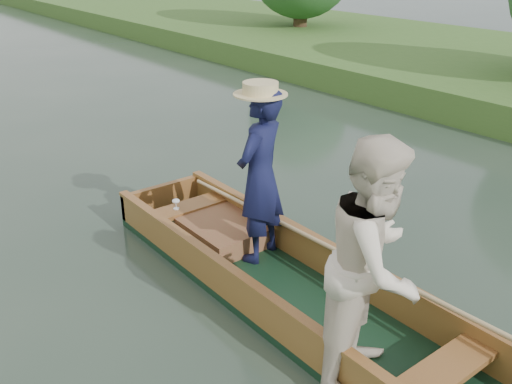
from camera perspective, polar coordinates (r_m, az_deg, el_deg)
ground at (r=5.51m, az=3.93°, el=-11.09°), size 120.00×120.00×0.00m
punt at (r=4.94m, az=5.61°, el=-5.65°), size 1.42×5.00×2.00m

